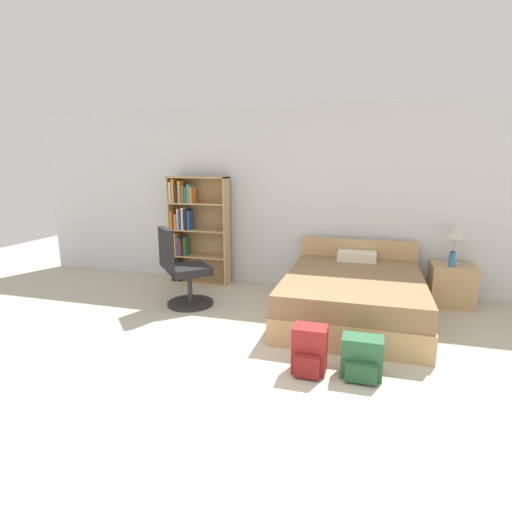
% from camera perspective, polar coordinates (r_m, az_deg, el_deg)
% --- Properties ---
extents(ground_plane, '(14.00, 14.00, 0.00)m').
position_cam_1_polar(ground_plane, '(3.16, -1.38, -21.04)').
color(ground_plane, '#BCB29E').
extents(wall_back, '(9.00, 0.06, 2.60)m').
position_cam_1_polar(wall_back, '(5.81, 8.24, 8.07)').
color(wall_back, silver).
rests_on(wall_back, ground_plane).
extents(bookshelf, '(0.91, 0.28, 1.61)m').
position_cam_1_polar(bookshelf, '(6.14, -9.10, 4.17)').
color(bookshelf, tan).
rests_on(bookshelf, ground_plane).
extents(bed, '(1.56, 2.04, 0.77)m').
position_cam_1_polar(bed, '(4.89, 13.69, -5.38)').
color(bed, tan).
rests_on(bed, ground_plane).
extents(office_chair, '(0.72, 0.72, 1.02)m').
position_cam_1_polar(office_chair, '(5.13, -10.46, -2.29)').
color(office_chair, '#232326').
rests_on(office_chair, ground_plane).
extents(nightstand, '(0.52, 0.48, 0.53)m').
position_cam_1_polar(nightstand, '(5.73, 26.16, -3.70)').
color(nightstand, tan).
rests_on(nightstand, ground_plane).
extents(table_lamp, '(0.26, 0.26, 0.50)m').
position_cam_1_polar(table_lamp, '(5.62, 26.69, 2.89)').
color(table_lamp, '#B2B2B7').
rests_on(table_lamp, nightstand).
extents(water_bottle, '(0.07, 0.07, 0.20)m').
position_cam_1_polar(water_bottle, '(5.53, 26.20, -0.41)').
color(water_bottle, teal).
rests_on(water_bottle, nightstand).
extents(backpack_green, '(0.34, 0.29, 0.35)m').
position_cam_1_polar(backpack_green, '(3.60, 14.88, -13.92)').
color(backpack_green, '#2D603D').
rests_on(backpack_green, ground_plane).
extents(backpack_red, '(0.29, 0.28, 0.42)m').
position_cam_1_polar(backpack_red, '(3.57, 7.63, -13.28)').
color(backpack_red, maroon).
rests_on(backpack_red, ground_plane).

